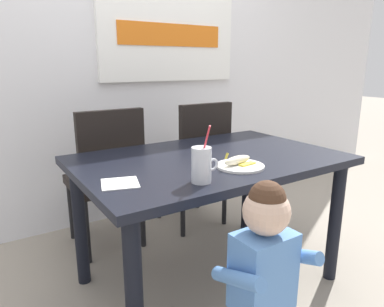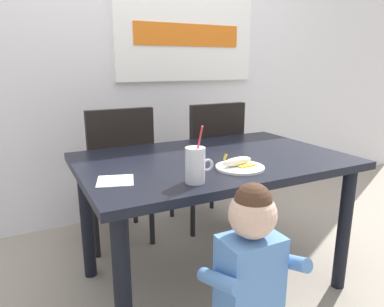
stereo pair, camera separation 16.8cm
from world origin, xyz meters
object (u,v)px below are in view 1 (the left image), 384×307
milk_cup (202,167)px  snack_plate (240,166)px  dining_table (209,174)px  dining_chair_left (107,172)px  paper_napkin (120,183)px  toddler_standing (264,262)px  dining_chair_right (197,158)px  peeled_banana (238,160)px

milk_cup → snack_plate: bearing=15.9°
dining_table → milk_cup: 0.45m
dining_table → dining_chair_left: size_ratio=1.45×
snack_plate → paper_napkin: (-0.57, 0.09, -0.00)m
dining_table → toddler_standing: (-0.22, -0.65, -0.12)m
paper_napkin → dining_chair_right: bearing=41.1°
dining_chair_left → dining_chair_right: same height
toddler_standing → peeled_banana: bearing=62.1°
snack_plate → paper_napkin: size_ratio=1.53×
dining_table → paper_napkin: (-0.57, -0.16, 0.10)m
toddler_standing → milk_cup: bearing=98.4°
dining_chair_left → peeled_banana: size_ratio=5.52×
dining_chair_left → dining_chair_right: bearing=177.8°
dining_chair_left → snack_plate: 0.99m
paper_napkin → peeled_banana: bearing=-7.2°
dining_chair_left → snack_plate: (0.35, -0.91, 0.21)m
toddler_standing → dining_chair_left: bearing=95.2°
dining_chair_right → paper_napkin: bearing=41.1°
peeled_banana → paper_napkin: (-0.57, 0.07, -0.03)m
peeled_banana → dining_table: bearing=90.9°
toddler_standing → snack_plate: toddler_standing is taller
dining_chair_left → toddler_standing: (0.12, -1.32, -0.02)m
dining_table → toddler_standing: toddler_standing is taller
dining_chair_left → toddler_standing: size_ratio=1.15×
milk_cup → paper_napkin: 0.34m
snack_plate → milk_cup: bearing=-164.1°
dining_chair_right → peeled_banana: bearing=68.7°
milk_cup → paper_napkin: size_ratio=1.64×
dining_table → toddler_standing: 0.70m
toddler_standing → paper_napkin: size_ratio=5.59×
dining_table → peeled_banana: 0.26m
dining_chair_right → toddler_standing: dining_chair_right is taller
dining_chair_right → milk_cup: bearing=57.4°
dining_table → dining_chair_left: 0.76m
milk_cup → paper_napkin: (-0.30, 0.17, -0.06)m
peeled_banana → dining_chair_right: bearing=68.7°
dining_table → snack_plate: (0.01, -0.24, 0.11)m
toddler_standing → milk_cup: (-0.05, 0.33, 0.29)m
toddler_standing → dining_chair_right: bearing=66.4°
snack_plate → paper_napkin: bearing=171.5°
dining_chair_right → milk_cup: 1.17m
toddler_standing → peeled_banana: 0.54m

